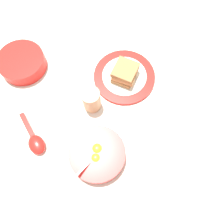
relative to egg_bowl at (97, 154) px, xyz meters
name	(u,v)px	position (x,y,z in m)	size (l,w,h in m)	color
ground_plane	(84,98)	(-0.03, 0.21, -0.03)	(3.00, 3.00, 0.00)	silver
egg_bowl	(97,154)	(0.00, 0.00, 0.00)	(0.17, 0.17, 0.08)	red
toast_plate	(124,77)	(0.13, 0.27, -0.02)	(0.22, 0.22, 0.01)	red
toast_sandwich	(125,73)	(0.13, 0.27, 0.01)	(0.11, 0.11, 0.05)	#9E7042
soup_spoon	(35,141)	(-0.19, 0.07, -0.01)	(0.09, 0.16, 0.03)	red
congee_bowl	(22,62)	(-0.23, 0.37, 0.00)	(0.17, 0.17, 0.05)	red
drinking_cup	(91,99)	(0.00, 0.18, 0.02)	(0.06, 0.06, 0.09)	tan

